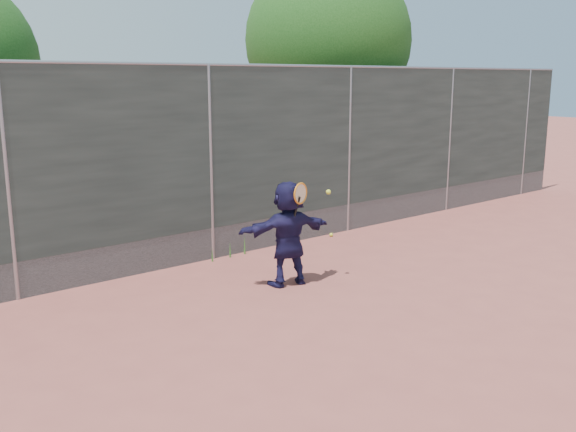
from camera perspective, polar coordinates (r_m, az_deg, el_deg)
ground at (r=7.71m, az=7.86°, el=-9.29°), size 80.00×80.00×0.00m
player at (r=8.77m, az=0.00°, el=-1.55°), size 1.41×0.71×1.45m
ball_ground at (r=11.59m, az=3.86°, el=-1.67°), size 0.07×0.07×0.07m
fence at (r=9.95m, az=-6.92°, el=5.03°), size 20.00×0.06×3.03m
swing_action at (r=8.56m, az=1.35°, el=1.92°), size 0.67×0.15×0.51m
tree_right at (r=14.57m, az=3.97°, el=14.87°), size 3.78×3.60×5.39m
weed_clump at (r=10.29m, az=-4.98°, el=-2.91°), size 0.68×0.07×0.30m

